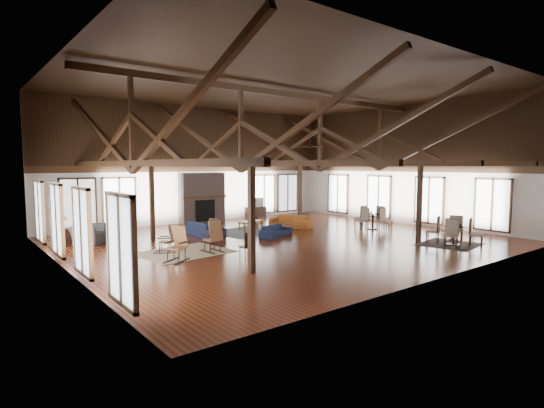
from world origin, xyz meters
TOP-DOWN VIEW (x-y plane):
  - floor at (0.00, 0.00)m, footprint 16.00×16.00m
  - ceiling at (0.00, 0.00)m, footprint 16.00×14.00m
  - wall_back at (0.00, 7.00)m, footprint 16.00×0.02m
  - wall_front at (0.00, -7.00)m, footprint 16.00×0.02m
  - wall_left at (-8.00, 0.00)m, footprint 0.02×14.00m
  - wall_right at (8.00, 0.00)m, footprint 0.02×14.00m
  - roof_truss at (0.00, 0.00)m, footprint 15.60×14.07m
  - post_grid at (0.00, 0.00)m, footprint 8.16×7.16m
  - fireplace at (0.00, 6.67)m, footprint 2.50×0.69m
  - ceiling_fan at (0.50, -1.00)m, footprint 1.60×1.60m
  - sofa_navy_front at (0.27, 0.81)m, footprint 1.77×1.15m
  - sofa_navy_left at (-2.04, 2.71)m, footprint 2.10×0.85m
  - sofa_orange at (2.45, 2.43)m, footprint 2.18×1.44m
  - coffee_table at (0.36, 2.77)m, footprint 1.30×0.91m
  - vase at (0.29, 2.79)m, footprint 0.20×0.20m
  - armchair at (-6.39, 3.91)m, footprint 1.48×1.50m
  - side_table_lamp at (-7.17, 4.26)m, footprint 0.48×0.48m
  - rocking_chair_a at (-4.68, 0.53)m, footprint 0.85×0.76m
  - rocking_chair_b at (-3.41, -0.40)m, footprint 0.51×0.88m
  - rocking_chair_c at (-4.94, -0.83)m, footprint 0.97×0.84m
  - side_chair_a at (-2.73, 0.63)m, footprint 0.58×0.58m
  - side_chair_b at (-3.11, -2.03)m, footprint 0.38×0.38m
  - cafe_table_near at (4.37, -4.75)m, footprint 2.03×2.03m
  - cafe_table_far at (5.16, -0.32)m, footprint 1.98×1.98m
  - cup_near at (4.45, -4.66)m, footprint 0.13×0.13m
  - cup_far at (5.08, -0.26)m, footprint 0.15×0.15m
  - tv_console at (3.50, 6.75)m, footprint 1.20×0.45m
  - television at (3.50, 6.75)m, footprint 0.91×0.15m
  - rug_tan at (-4.24, 0.20)m, footprint 3.21×2.65m
  - rug_navy at (0.16, 2.71)m, footprint 3.59×2.91m
  - rug_dark at (4.38, -4.58)m, footprint 2.42×2.26m

SIDE VIEW (x-z plane):
  - floor at x=0.00m, z-range 0.00..0.00m
  - rug_dark at x=4.38m, z-range 0.00..0.01m
  - rug_navy at x=0.16m, z-range 0.00..0.01m
  - rug_tan at x=-4.24m, z-range 0.00..0.01m
  - sofa_navy_front at x=0.27m, z-range 0.00..0.48m
  - sofa_orange at x=2.45m, z-range 0.00..0.59m
  - tv_console at x=3.50m, z-range 0.00..0.60m
  - sofa_navy_left at x=-2.04m, z-range 0.00..0.61m
  - armchair at x=-6.39m, z-range 0.00..0.73m
  - coffee_table at x=0.36m, z-range 0.17..0.62m
  - rocking_chair_a at x=-4.68m, z-range -0.03..0.95m
  - side_table_lamp at x=-7.17m, z-range -0.15..1.07m
  - side_chair_b at x=-3.11m, z-range 0.07..0.96m
  - cafe_table_far at x=5.16m, z-range 0.00..1.04m
  - rocking_chair_c at x=-4.94m, z-range -0.03..1.07m
  - rocking_chair_b at x=-3.41m, z-range -0.03..1.08m
  - cafe_table_near at x=4.37m, z-range 0.00..1.05m
  - vase at x=0.29m, z-range 0.45..0.64m
  - side_chair_a at x=-2.73m, z-range 0.08..1.12m
  - cup_far at x=5.08m, z-range 0.75..0.84m
  - cup_near at x=4.45m, z-range 0.76..0.85m
  - television at x=3.50m, z-range 0.60..1.12m
  - fireplace at x=0.00m, z-range -0.01..2.59m
  - post_grid at x=0.00m, z-range 0.00..3.05m
  - wall_back at x=0.00m, z-range 0.00..6.00m
  - wall_front at x=0.00m, z-range 0.00..6.00m
  - wall_left at x=-8.00m, z-range 0.00..6.00m
  - wall_right at x=8.00m, z-range 0.00..6.00m
  - ceiling_fan at x=0.50m, z-range 3.36..4.11m
  - roof_truss at x=0.00m, z-range 2.46..5.60m
  - ceiling at x=0.00m, z-range 5.99..6.01m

